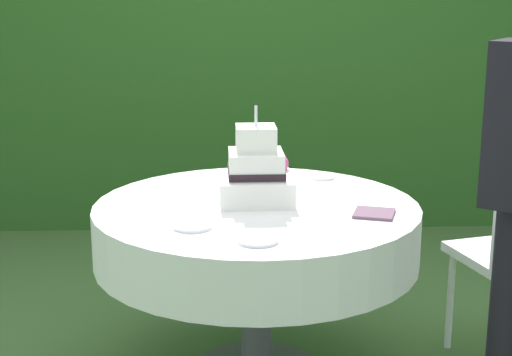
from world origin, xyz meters
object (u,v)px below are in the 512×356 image
at_px(wedding_cake, 256,173).
at_px(serving_plate_far, 322,177).
at_px(napkin_stack, 374,213).
at_px(cake_table, 256,233).
at_px(serving_plate_left, 258,240).
at_px(serving_plate_near, 193,226).

height_order(wedding_cake, serving_plate_far, wedding_cake).
relative_size(serving_plate_far, napkin_stack, 0.74).
distance_m(wedding_cake, serving_plate_far, 0.48).
xyz_separation_m(cake_table, napkin_stack, (0.43, -0.16, 0.12)).
bearing_deg(napkin_stack, serving_plate_left, -146.38).
relative_size(cake_table, wedding_cake, 3.34).
distance_m(serving_plate_far, napkin_stack, 0.58).
bearing_deg(wedding_cake, serving_plate_left, -91.37).
bearing_deg(cake_table, serving_plate_far, 53.22).
height_order(serving_plate_near, serving_plate_left, same).
bearing_deg(napkin_stack, serving_plate_near, -168.57).
relative_size(wedding_cake, napkin_stack, 2.63).
relative_size(cake_table, serving_plate_left, 9.18).
distance_m(wedding_cake, serving_plate_near, 0.43).
bearing_deg(cake_table, wedding_cake, 88.97).
height_order(wedding_cake, serving_plate_near, wedding_cake).
bearing_deg(napkin_stack, wedding_cake, 153.95).
relative_size(serving_plate_far, serving_plate_left, 0.77).
relative_size(serving_plate_near, serving_plate_left, 1.01).
xyz_separation_m(serving_plate_near, serving_plate_left, (0.22, -0.16, 0.00)).
xyz_separation_m(serving_plate_far, napkin_stack, (0.13, -0.57, -0.00)).
height_order(serving_plate_far, serving_plate_left, same).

